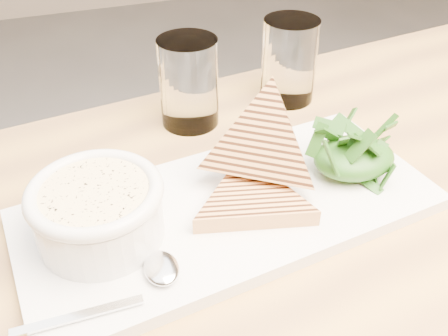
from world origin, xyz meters
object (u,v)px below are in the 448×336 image
object	(u,v)px
platter	(230,209)
glass_near	(189,83)
soup_bowl	(99,217)
table_top	(364,239)
glass_far	(289,61)

from	to	relation	value
platter	glass_near	world-z (taller)	glass_near
soup_bowl	glass_near	size ratio (longest dim) A/B	1.02
table_top	glass_far	distance (m)	0.30
soup_bowl	glass_near	bearing A→B (deg)	53.12
soup_bowl	glass_far	distance (m)	0.38
table_top	glass_far	size ratio (longest dim) A/B	9.42
soup_bowl	table_top	bearing A→B (deg)	-13.64
table_top	glass_near	size ratio (longest dim) A/B	9.42
glass_near	glass_far	bearing A→B (deg)	6.08
table_top	platter	world-z (taller)	platter
table_top	glass_far	xyz separation A→B (m)	(0.04, 0.28, 0.08)
table_top	platter	xyz separation A→B (m)	(-0.13, 0.07, 0.03)
table_top	soup_bowl	size ratio (longest dim) A/B	9.20
table_top	glass_near	world-z (taller)	glass_near
platter	glass_far	size ratio (longest dim) A/B	3.70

